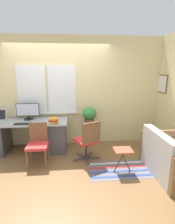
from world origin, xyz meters
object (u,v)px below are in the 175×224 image
Objects in this scene: folding_stool at (123,152)px; couch_loveseat at (171,159)px; book_stack at (53,120)px; plant_stand at (89,127)px; mouse at (35,123)px; desk_chair_wooden at (38,143)px; keyboard at (23,124)px; office_chair_swivel at (88,140)px; monitor at (28,111)px; potted_plant at (89,115)px.

couch_loveseat is at bearing -9.13° from folding_stool.
book_stack is 0.97m from plant_stand.
mouse is 0.07× the size of desk_chair_wooden.
folding_stool is at bearing -23.36° from keyboard.
book_stack reaches higher than couch_loveseat.
office_chair_swivel is at bearing -25.11° from book_stack.
couch_loveseat is (2.84, -1.38, -0.65)m from monitor.
mouse is 0.07× the size of office_chair_swivel.
potted_plant is at bearing 15.93° from mouse.
folding_stool is at bearing -32.12° from monitor.
book_stack is (0.40, -0.02, 0.05)m from mouse.
book_stack is 0.51× the size of potted_plant.
potted_plant is (-1.37, 1.38, 0.53)m from couch_loveseat.
couch_loveseat is 2.86× the size of potted_plant.
potted_plant is (0.84, 0.37, 0.01)m from book_stack.
office_chair_swivel is at bearing 66.01° from couch_loveseat.
book_stack reaches higher than mouse.
desk_chair_wooden is 2.59m from couch_loveseat.
keyboard is 0.85× the size of potted_plant.
keyboard is 1.65× the size of book_stack.
monitor is at bearing 149.12° from book_stack.
keyboard is 0.27m from mouse.
mouse is at bearing 104.10° from desk_chair_wooden.
keyboard is 0.30× the size of couch_loveseat.
potted_plant reaches higher than couch_loveseat.
couch_loveseat reaches higher than folding_stool.
desk_chair_wooden is (-0.30, -0.38, -0.36)m from book_stack.
potted_plant is (1.47, -0.00, -0.13)m from monitor.
book_stack is at bearing -156.02° from plant_stand.
book_stack is 0.25× the size of office_chair_swivel.
keyboard is 0.67m from book_stack.
mouse is at bearing -42.13° from office_chair_swivel.
desk_chair_wooden is at bearing -66.16° from monitor.
couch_loveseat is (2.88, -1.01, -0.45)m from keyboard.
book_stack is 0.60m from desk_chair_wooden.
book_stack is at bearing 51.66° from desk_chair_wooden.
folding_stool is (2.01, -0.87, -0.34)m from keyboard.
keyboard is 2.22m from folding_stool.
monitor reaches higher than plant_stand.
monitor is 1.45× the size of keyboard.
keyboard is (-0.04, -0.37, -0.20)m from monitor.
monitor is at bearing -52.17° from office_chair_swivel.
book_stack reaches higher than folding_stool.
desk_chair_wooden is at bearing -146.48° from plant_stand.
plant_stand is 1.34m from folding_stool.
monitor is 1.23× the size of potted_plant.
plant_stand is 1.33× the size of potted_plant.
couch_loveseat is at bearing -21.38° from mouse.
book_stack is at bearing 65.64° from couch_loveseat.
office_chair_swivel reaches higher than book_stack.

